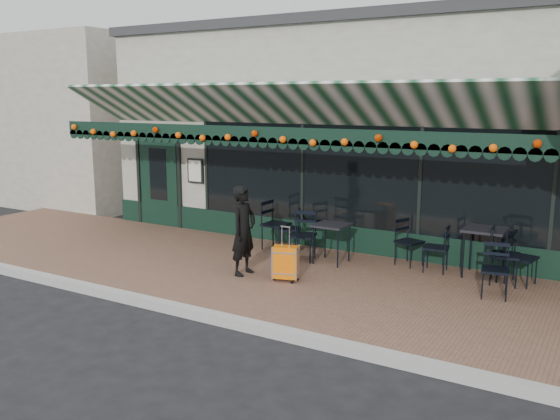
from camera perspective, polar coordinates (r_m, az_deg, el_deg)
The scene contains 17 objects.
ground at distance 8.44m, azimuth -4.85°, elevation -10.85°, with size 80.00×80.00×0.00m, color black.
sidewalk at distance 10.01m, azimuth 1.81°, elevation -6.84°, with size 18.00×4.00×0.15m, color brown.
curb at distance 8.35m, azimuth -5.18°, elevation -10.54°, with size 18.00×0.16×0.15m, color #9E9E99.
restaurant_building at distance 14.95m, azimuth 12.76°, elevation 7.32°, with size 12.00×9.60×4.50m.
neighbor_building_left at distance 22.71m, azimuth -20.42°, elevation 8.34°, with size 12.00×8.00×4.80m, color #B7AFA1.
woman at distance 9.96m, azimuth -3.52°, elevation -1.99°, with size 0.55×0.36×1.51m, color black.
suitcase at distance 9.69m, azimuth 0.54°, elevation -5.10°, with size 0.44×0.33×0.91m.
cafe_table_a at distance 10.42m, azimuth 19.14°, elevation -2.12°, with size 0.66×0.66×0.82m.
cafe_table_b at distance 10.70m, azimuth 4.99°, elevation -1.73°, with size 0.58×0.58×0.72m.
chair_a_left at distance 10.52m, azimuth 14.78°, elevation -3.57°, with size 0.41×0.41×0.83m, color black, non-canonical shape.
chair_a_right at distance 10.23m, azimuth 22.23°, elevation -4.32°, with size 0.43×0.43×0.87m, color black, non-canonical shape.
chair_a_front at distance 9.44m, azimuth 20.01°, elevation -5.52°, with size 0.41×0.41×0.83m, color black, non-canonical shape.
chair_a_extra at distance 10.15m, azimuth 20.82°, elevation -4.14°, with size 0.47×0.47×0.93m, color black, non-canonical shape.
chair_b_left at distance 11.55m, azimuth 0.93°, elevation -1.88°, with size 0.42×0.42×0.85m, color black, non-canonical shape.
chair_b_right at distance 10.80m, azimuth 12.35°, elevation -3.05°, with size 0.42×0.42×0.84m, color black, non-canonical shape.
chair_b_front at distance 10.87m, azimuth 2.20°, elevation -2.52°, with size 0.46×0.46×0.91m, color black, non-canonical shape.
chair_solo at distance 11.66m, azimuth -0.39°, elevation -1.45°, with size 0.48×0.48×0.97m, color black, non-canonical shape.
Camera 1 is at (4.57, -6.38, 3.11)m, focal length 38.00 mm.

